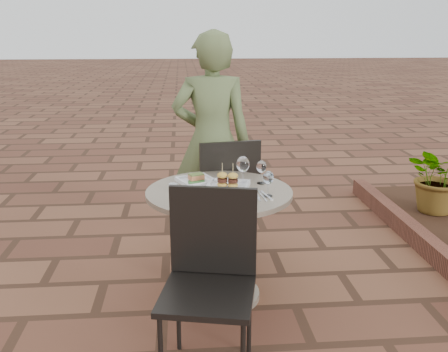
{
  "coord_description": "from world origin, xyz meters",
  "views": [
    {
      "loc": [
        -0.27,
        -3.16,
        1.66
      ],
      "look_at": [
        -0.03,
        -0.25,
        0.82
      ],
      "focal_mm": 40.0,
      "sensor_mm": 36.0,
      "label": 1
    }
  ],
  "objects": [
    {
      "name": "cafe_table",
      "position": [
        -0.06,
        -0.25,
        0.48
      ],
      "size": [
        0.9,
        0.9,
        0.73
      ],
      "color": "gray",
      "rests_on": "ground"
    },
    {
      "name": "plate_salmon",
      "position": [
        -0.19,
        -0.08,
        0.75
      ],
      "size": [
        0.28,
        0.28,
        0.06
      ],
      "rotation": [
        0.0,
        0.0,
        0.42
      ],
      "color": "white",
      "rests_on": "cafe_table"
    },
    {
      "name": "plate_tuna",
      "position": [
        -0.09,
        -0.47,
        0.74
      ],
      "size": [
        0.28,
        0.28,
        0.03
      ],
      "rotation": [
        0.0,
        0.0,
        -0.16
      ],
      "color": "white",
      "rests_on": "cafe_table"
    },
    {
      "name": "potted_plant_a",
      "position": [
        2.06,
        1.03,
        0.4
      ],
      "size": [
        0.73,
        0.67,
        0.69
      ],
      "primitive_type": "imported",
      "rotation": [
        0.0,
        0.0,
        0.24
      ],
      "color": "#33662D",
      "rests_on": "mulch_bed"
    },
    {
      "name": "wine_glass_far",
      "position": [
        0.22,
        -0.13,
        0.84
      ],
      "size": [
        0.06,
        0.06,
        0.15
      ],
      "color": "white",
      "rests_on": "cafe_table"
    },
    {
      "name": "steel_ramekin",
      "position": [
        -0.33,
        -0.24,
        0.75
      ],
      "size": [
        0.07,
        0.07,
        0.04
      ],
      "primitive_type": "cylinder",
      "rotation": [
        0.0,
        0.0,
        -0.3
      ],
      "color": "silver",
      "rests_on": "cafe_table"
    },
    {
      "name": "chair_near",
      "position": [
        -0.15,
        -0.93,
        0.55
      ],
      "size": [
        0.52,
        0.52,
        0.93
      ],
      "rotation": [
        0.0,
        0.0,
        -0.21
      ],
      "color": "black",
      "rests_on": "ground"
    },
    {
      "name": "cutlery_set",
      "position": [
        0.19,
        -0.39,
        0.73
      ],
      "size": [
        0.13,
        0.23,
        0.0
      ],
      "primitive_type": null,
      "rotation": [
        0.0,
        0.0,
        0.13
      ],
      "color": "silver",
      "rests_on": "cafe_table"
    },
    {
      "name": "planter_curb",
      "position": [
        1.6,
        0.3,
        0.07
      ],
      "size": [
        0.12,
        3.0,
        0.15
      ],
      "primitive_type": "cube",
      "color": "brown",
      "rests_on": "ground"
    },
    {
      "name": "plate_sliders",
      "position": [
        -0.0,
        -0.23,
        0.76
      ],
      "size": [
        0.31,
        0.31,
        0.16
      ],
      "rotation": [
        0.0,
        0.0,
        -0.26
      ],
      "color": "white",
      "rests_on": "cafe_table"
    },
    {
      "name": "diner",
      "position": [
        -0.05,
        0.65,
        0.84
      ],
      "size": [
        0.63,
        0.42,
        1.69
      ],
      "primitive_type": "imported",
      "rotation": [
        0.0,
        0.0,
        3.11
      ],
      "color": "#526135",
      "rests_on": "ground"
    },
    {
      "name": "ground",
      "position": [
        0.0,
        0.0,
        0.0
      ],
      "size": [
        60.0,
        60.0,
        0.0
      ],
      "primitive_type": "plane",
      "color": "brown",
      "rests_on": "ground"
    },
    {
      "name": "wine_glass_right",
      "position": [
        0.22,
        -0.39,
        0.84
      ],
      "size": [
        0.07,
        0.07,
        0.15
      ],
      "color": "white",
      "rests_on": "cafe_table"
    },
    {
      "name": "wine_glass_mid",
      "position": [
        0.1,
        -0.18,
        0.87
      ],
      "size": [
        0.08,
        0.08,
        0.19
      ],
      "color": "white",
      "rests_on": "cafe_table"
    },
    {
      "name": "chair_far",
      "position": [
        0.04,
        0.32,
        0.55
      ],
      "size": [
        0.51,
        0.51,
        0.93
      ],
      "rotation": [
        0.0,
        0.0,
        3.3
      ],
      "color": "black",
      "rests_on": "ground"
    }
  ]
}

